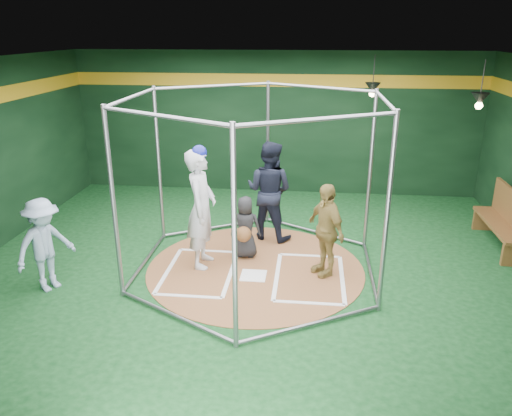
# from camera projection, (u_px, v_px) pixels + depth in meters

# --- Properties ---
(room_shell) EXTENTS (10.10, 9.10, 3.53)m
(room_shell) POSITION_uv_depth(u_px,v_px,m) (255.00, 173.00, 8.20)
(room_shell) COLOR black
(room_shell) RESTS_ON ground
(clay_disc) EXTENTS (3.80, 3.80, 0.01)m
(clay_disc) POSITION_uv_depth(u_px,v_px,m) (255.00, 268.00, 8.79)
(clay_disc) COLOR brown
(clay_disc) RESTS_ON ground
(home_plate) EXTENTS (0.43, 0.43, 0.01)m
(home_plate) POSITION_uv_depth(u_px,v_px,m) (253.00, 275.00, 8.50)
(home_plate) COLOR white
(home_plate) RESTS_ON clay_disc
(batter_box_left) EXTENTS (1.17, 1.77, 0.01)m
(batter_box_left) POSITION_uv_depth(u_px,v_px,m) (199.00, 271.00, 8.65)
(batter_box_left) COLOR white
(batter_box_left) RESTS_ON clay_disc
(batter_box_right) EXTENTS (1.17, 1.77, 0.01)m
(batter_box_right) POSITION_uv_depth(u_px,v_px,m) (309.00, 277.00, 8.45)
(batter_box_right) COLOR white
(batter_box_right) RESTS_ON clay_disc
(batting_cage) EXTENTS (4.05, 4.67, 3.00)m
(batting_cage) POSITION_uv_depth(u_px,v_px,m) (255.00, 187.00, 8.28)
(batting_cage) COLOR gray
(batting_cage) RESTS_ON ground
(pendant_lamp_near) EXTENTS (0.34, 0.34, 0.90)m
(pendant_lamp_near) POSITION_uv_depth(u_px,v_px,m) (373.00, 88.00, 10.99)
(pendant_lamp_near) COLOR black
(pendant_lamp_near) RESTS_ON room_shell
(pendant_lamp_far) EXTENTS (0.34, 0.34, 0.90)m
(pendant_lamp_far) POSITION_uv_depth(u_px,v_px,m) (480.00, 99.00, 9.31)
(pendant_lamp_far) COLOR black
(pendant_lamp_far) RESTS_ON room_shell
(batter_figure) EXTENTS (0.52, 0.77, 2.17)m
(batter_figure) POSITION_uv_depth(u_px,v_px,m) (201.00, 208.00, 8.57)
(batter_figure) COLOR silver
(batter_figure) RESTS_ON clay_disc
(visitor_leopard) EXTENTS (0.84, 1.01, 1.61)m
(visitor_leopard) POSITION_uv_depth(u_px,v_px,m) (326.00, 230.00, 8.34)
(visitor_leopard) COLOR tan
(visitor_leopard) RESTS_ON clay_disc
(catcher_figure) EXTENTS (0.57, 0.58, 1.15)m
(catcher_figure) POSITION_uv_depth(u_px,v_px,m) (245.00, 228.00, 9.04)
(catcher_figure) COLOR black
(catcher_figure) RESTS_ON clay_disc
(umpire) EXTENTS (1.15, 1.02, 1.96)m
(umpire) POSITION_uv_depth(u_px,v_px,m) (269.00, 191.00, 9.75)
(umpire) COLOR black
(umpire) RESTS_ON clay_disc
(bystander_blue) EXTENTS (0.99, 1.14, 1.53)m
(bystander_blue) POSITION_uv_depth(u_px,v_px,m) (45.00, 245.00, 7.87)
(bystander_blue) COLOR #90A5BE
(bystander_blue) RESTS_ON ground
(dugout_bench) EXTENTS (0.45, 1.92, 1.12)m
(dugout_bench) POSITION_uv_depth(u_px,v_px,m) (506.00, 219.00, 9.49)
(dugout_bench) COLOR brown
(dugout_bench) RESTS_ON ground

